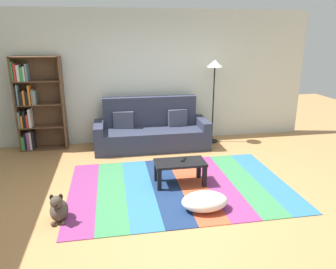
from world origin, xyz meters
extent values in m
plane|color=#B27F4C|center=(0.00, 0.00, 0.00)|extent=(14.00, 14.00, 0.00)
cube|color=silver|center=(0.00, 2.55, 1.35)|extent=(6.80, 0.10, 2.70)
cube|color=#843370|center=(-1.33, 0.15, 0.01)|extent=(0.41, 2.21, 0.01)
cube|color=#387F4C|center=(-0.92, 0.15, 0.01)|extent=(0.41, 2.21, 0.01)
cube|color=teal|center=(-0.51, 0.15, 0.01)|extent=(0.41, 2.21, 0.01)
cube|color=navy|center=(-0.10, 0.15, 0.01)|extent=(0.41, 2.21, 0.01)
cube|color=#C64C2D|center=(0.31, 0.15, 0.01)|extent=(0.41, 2.21, 0.01)
cube|color=#843370|center=(0.72, 0.15, 0.01)|extent=(0.41, 2.21, 0.01)
cube|color=#387F4C|center=(1.13, 0.15, 0.01)|extent=(0.41, 2.21, 0.01)
cube|color=teal|center=(1.54, 0.15, 0.01)|extent=(0.41, 2.21, 0.01)
cube|color=#2D3347|center=(-0.08, 1.95, 0.20)|extent=(1.90, 0.80, 0.40)
cube|color=#2D3347|center=(-0.08, 2.25, 0.70)|extent=(1.90, 0.20, 0.60)
cube|color=#2D3347|center=(-1.12, 1.95, 0.28)|extent=(0.18, 0.80, 0.56)
cube|color=#2D3347|center=(0.96, 1.95, 0.28)|extent=(0.18, 0.80, 0.56)
cube|color=#42475B|center=(-0.63, 2.13, 0.56)|extent=(0.42, 0.19, 0.36)
cube|color=#42475B|center=(0.47, 2.13, 0.56)|extent=(0.42, 0.19, 0.36)
cube|color=brown|center=(-2.64, 2.30, 0.91)|extent=(0.04, 0.28, 1.83)
cube|color=brown|center=(-1.78, 2.30, 0.91)|extent=(0.04, 0.28, 1.83)
cube|color=brown|center=(-2.21, 2.43, 0.91)|extent=(0.90, 0.01, 1.83)
cube|color=brown|center=(-2.21, 2.30, 0.02)|extent=(0.86, 0.28, 0.02)
cube|color=brown|center=(-2.21, 2.30, 0.47)|extent=(0.86, 0.28, 0.02)
cube|color=brown|center=(-2.21, 2.30, 0.91)|extent=(0.86, 0.28, 0.02)
cube|color=brown|center=(-2.21, 2.30, 1.36)|extent=(0.86, 0.28, 0.02)
cube|color=brown|center=(-2.21, 2.30, 1.81)|extent=(0.86, 0.28, 0.02)
cube|color=green|center=(-2.60, 2.26, 0.16)|extent=(0.05, 0.19, 0.27)
cube|color=black|center=(-2.55, 2.26, 0.19)|extent=(0.03, 0.19, 0.33)
cube|color=purple|center=(-2.50, 2.25, 0.20)|extent=(0.05, 0.17, 0.35)
cube|color=silver|center=(-2.45, 2.25, 0.20)|extent=(0.04, 0.16, 0.35)
cube|color=black|center=(-2.41, 2.28, 0.21)|extent=(0.04, 0.23, 0.37)
cube|color=#668C99|center=(-2.61, 2.26, 0.64)|extent=(0.03, 0.18, 0.32)
cube|color=orange|center=(-2.57, 2.25, 0.59)|extent=(0.04, 0.17, 0.24)
cube|color=black|center=(-2.52, 2.30, 0.64)|extent=(0.04, 0.26, 0.32)
cube|color=red|center=(-2.47, 2.28, 0.60)|extent=(0.04, 0.22, 0.25)
cube|color=silver|center=(-2.42, 2.29, 0.66)|extent=(0.04, 0.25, 0.36)
cube|color=black|center=(-2.61, 2.25, 1.10)|extent=(0.03, 0.16, 0.36)
cube|color=#668C99|center=(-2.58, 2.25, 1.12)|extent=(0.03, 0.17, 0.39)
cube|color=black|center=(-2.53, 2.30, 1.05)|extent=(0.05, 0.26, 0.25)
cube|color=orange|center=(-2.47, 2.26, 1.06)|extent=(0.04, 0.19, 0.27)
cube|color=black|center=(-2.42, 2.25, 1.06)|extent=(0.05, 0.17, 0.26)
cube|color=orange|center=(-2.37, 2.26, 1.11)|extent=(0.03, 0.19, 0.37)
cube|color=#8C6647|center=(-2.32, 2.27, 1.07)|extent=(0.03, 0.20, 0.29)
cube|color=#668C99|center=(-2.28, 2.27, 1.06)|extent=(0.04, 0.19, 0.27)
cube|color=green|center=(-2.61, 2.30, 1.55)|extent=(0.03, 0.25, 0.36)
cube|color=red|center=(-2.57, 2.28, 1.54)|extent=(0.04, 0.22, 0.33)
cube|color=silver|center=(-2.51, 2.27, 1.52)|extent=(0.05, 0.21, 0.30)
cube|color=green|center=(-2.45, 2.25, 1.50)|extent=(0.05, 0.17, 0.26)
cube|color=silver|center=(-2.41, 2.27, 1.51)|extent=(0.03, 0.20, 0.28)
cube|color=#668C99|center=(-2.37, 2.29, 1.53)|extent=(0.03, 0.25, 0.32)
cube|color=black|center=(0.13, 0.25, 0.35)|extent=(0.77, 0.41, 0.04)
cube|color=black|center=(-0.22, 0.08, 0.17)|extent=(0.06, 0.06, 0.33)
cube|color=black|center=(0.47, 0.08, 0.17)|extent=(0.06, 0.06, 0.33)
cube|color=black|center=(-0.22, 0.41, 0.17)|extent=(0.06, 0.06, 0.33)
cube|color=black|center=(0.47, 0.41, 0.17)|extent=(0.06, 0.06, 0.33)
ellipsoid|color=white|center=(0.28, -0.57, 0.13)|extent=(0.61, 0.41, 0.24)
ellipsoid|color=#473D33|center=(-1.56, -0.47, 0.13)|extent=(0.22, 0.30, 0.26)
sphere|color=#473D33|center=(-1.56, -0.57, 0.30)|extent=(0.15, 0.15, 0.15)
ellipsoid|color=black|center=(-1.56, -0.63, 0.29)|extent=(0.06, 0.07, 0.05)
ellipsoid|color=black|center=(-1.61, -0.55, 0.36)|extent=(0.05, 0.04, 0.08)
ellipsoid|color=black|center=(-1.50, -0.55, 0.36)|extent=(0.05, 0.04, 0.08)
sphere|color=#473D33|center=(-1.62, -0.60, 0.03)|extent=(0.06, 0.06, 0.06)
sphere|color=#473D33|center=(-1.50, -0.60, 0.03)|extent=(0.06, 0.06, 0.06)
cylinder|color=black|center=(1.24, 2.14, 0.01)|extent=(0.26, 0.26, 0.02)
cylinder|color=black|center=(1.24, 2.14, 0.80)|extent=(0.03, 0.03, 1.56)
cone|color=white|center=(1.24, 2.14, 1.65)|extent=(0.32, 0.32, 0.14)
cube|color=black|center=(0.19, 0.30, 0.38)|extent=(0.10, 0.16, 0.02)
camera|label=1|loc=(-0.85, -4.15, 2.21)|focal=34.30mm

